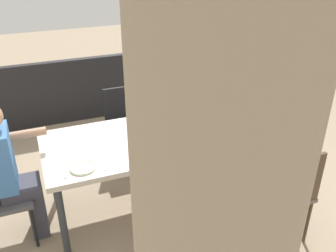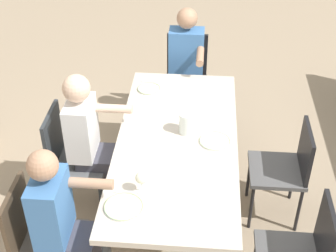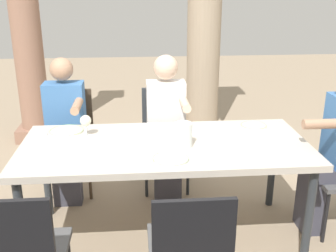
% 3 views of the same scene
% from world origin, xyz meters
% --- Properties ---
extents(ground_plane, '(16.00, 16.00, 0.00)m').
position_xyz_m(ground_plane, '(0.00, 0.00, 0.00)').
color(ground_plane, gray).
extents(dining_table, '(2.07, 0.93, 0.77)m').
position_xyz_m(dining_table, '(0.00, 0.00, 0.71)').
color(dining_table, beige).
rests_on(dining_table, ground).
extents(chair_west_north, '(0.44, 0.44, 0.93)m').
position_xyz_m(chair_west_north, '(-0.82, 0.89, 0.54)').
color(chair_west_north, '#6A6158').
rests_on(chair_west_north, ground).
extents(chair_west_south, '(0.44, 0.44, 0.92)m').
position_xyz_m(chair_west_south, '(-0.82, -0.89, 0.54)').
color(chair_west_south, '#4F4F50').
rests_on(chair_west_south, ground).
extents(chair_mid_north, '(0.44, 0.44, 0.93)m').
position_xyz_m(chair_mid_north, '(0.07, 0.89, 0.53)').
color(chair_mid_north, '#5B5E61').
rests_on(chair_mid_north, ground).
extents(chair_mid_south, '(0.44, 0.44, 0.88)m').
position_xyz_m(chair_mid_south, '(0.07, -0.88, 0.53)').
color(chair_mid_south, '#4F4F50').
rests_on(chair_mid_south, ground).
extents(diner_woman_green, '(0.35, 0.50, 1.28)m').
position_xyz_m(diner_woman_green, '(0.07, 0.70, 0.69)').
color(diner_woman_green, '#3F3F4C').
rests_on(diner_woman_green, ground).
extents(diner_man_white, '(0.49, 0.35, 1.30)m').
position_xyz_m(diner_man_white, '(1.28, -0.00, 0.70)').
color(diner_man_white, '#3F3F4C').
rests_on(diner_man_white, ground).
extents(diner_guest_third, '(0.35, 0.49, 1.27)m').
position_xyz_m(diner_guest_third, '(-0.82, 0.69, 0.68)').
color(diner_guest_third, '#3F3F4C').
rests_on(diner_guest_third, ground).
extents(patio_railing, '(4.47, 0.10, 0.90)m').
position_xyz_m(patio_railing, '(0.00, -2.19, 0.45)').
color(patio_railing, black).
rests_on(patio_railing, ground).
extents(plate_0, '(0.26, 0.26, 0.02)m').
position_xyz_m(plate_0, '(-0.74, 0.30, 0.78)').
color(plate_0, white).
rests_on(plate_0, dining_table).
extents(wine_glass_0, '(0.08, 0.08, 0.16)m').
position_xyz_m(wine_glass_0, '(-0.58, 0.20, 0.89)').
color(wine_glass_0, white).
rests_on(wine_glass_0, dining_table).
extents(fork_0, '(0.03, 0.17, 0.01)m').
position_xyz_m(fork_0, '(-0.89, 0.30, 0.77)').
color(fork_0, silver).
rests_on(fork_0, dining_table).
extents(spoon_0, '(0.03, 0.17, 0.01)m').
position_xyz_m(spoon_0, '(-0.59, 0.30, 0.77)').
color(spoon_0, silver).
rests_on(spoon_0, dining_table).
extents(plate_1, '(0.24, 0.24, 0.02)m').
position_xyz_m(plate_1, '(0.01, -0.29, 0.78)').
color(plate_1, white).
rests_on(plate_1, dining_table).
extents(fork_1, '(0.02, 0.17, 0.01)m').
position_xyz_m(fork_1, '(-0.14, -0.29, 0.77)').
color(fork_1, silver).
rests_on(fork_1, dining_table).
extents(spoon_1, '(0.03, 0.17, 0.01)m').
position_xyz_m(spoon_1, '(0.16, -0.29, 0.77)').
color(spoon_1, silver).
rests_on(spoon_1, dining_table).
extents(plate_2, '(0.20, 0.20, 0.02)m').
position_xyz_m(plate_2, '(0.74, 0.30, 0.78)').
color(plate_2, white).
rests_on(plate_2, dining_table).
extents(fork_2, '(0.04, 0.17, 0.01)m').
position_xyz_m(fork_2, '(0.59, 0.30, 0.77)').
color(fork_2, silver).
rests_on(fork_2, dining_table).
extents(spoon_2, '(0.03, 0.17, 0.01)m').
position_xyz_m(spoon_2, '(0.89, 0.30, 0.77)').
color(spoon_2, silver).
rests_on(spoon_2, dining_table).
extents(water_pitcher, '(0.12, 0.12, 0.18)m').
position_xyz_m(water_pitcher, '(0.12, -0.07, 0.85)').
color(water_pitcher, white).
rests_on(water_pitcher, dining_table).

